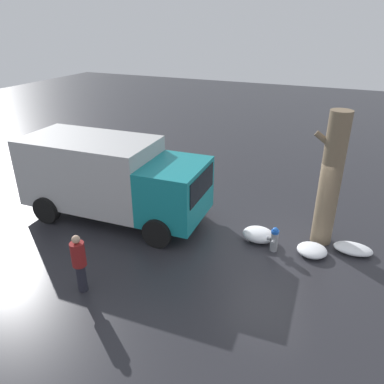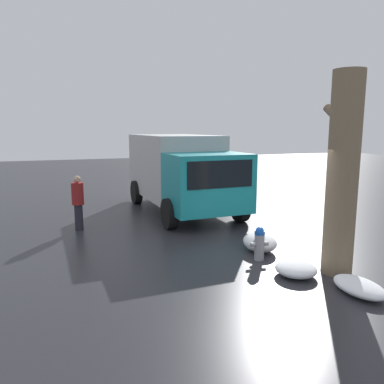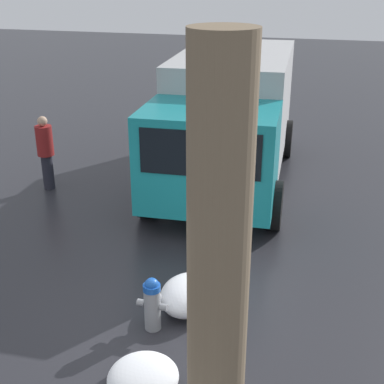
% 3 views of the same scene
% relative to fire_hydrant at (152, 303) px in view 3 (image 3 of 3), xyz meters
% --- Properties ---
extents(ground_plane, '(60.00, 60.00, 0.00)m').
position_rel_fire_hydrant_xyz_m(ground_plane, '(-0.00, 0.00, -0.39)').
color(ground_plane, '#28282D').
extents(fire_hydrant, '(0.33, 0.42, 0.76)m').
position_rel_fire_hydrant_xyz_m(fire_hydrant, '(0.00, 0.00, 0.00)').
color(fire_hydrant, gray).
rests_on(fire_hydrant, ground_plane).
extents(tree_trunk, '(0.92, 0.60, 3.99)m').
position_rel_fire_hydrant_xyz_m(tree_trunk, '(-1.20, -1.10, 1.62)').
color(tree_trunk, '#7F6B51').
rests_on(tree_trunk, ground_plane).
extents(delivery_truck, '(6.17, 2.82, 2.66)m').
position_rel_fire_hydrant_xyz_m(delivery_truck, '(5.46, 0.06, 1.08)').
color(delivery_truck, teal).
rests_on(delivery_truck, ground_plane).
extents(pedestrian, '(0.34, 0.34, 1.58)m').
position_rel_fire_hydrant_xyz_m(pedestrian, '(3.97, 3.64, 0.47)').
color(pedestrian, '#23232D').
rests_on(pedestrian, ground_plane).
extents(snow_pile_by_hydrant, '(0.84, 0.81, 0.28)m').
position_rel_fire_hydrant_xyz_m(snow_pile_by_hydrant, '(-1.06, -0.23, -0.25)').
color(snow_pile_by_hydrant, white).
rests_on(snow_pile_by_hydrant, ground_plane).
extents(snow_pile_by_tree, '(0.95, 0.75, 0.43)m').
position_rel_fire_hydrant_xyz_m(snow_pile_by_tree, '(0.54, -0.33, -0.17)').
color(snow_pile_by_tree, white).
rests_on(snow_pile_by_tree, ground_plane).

